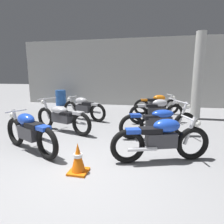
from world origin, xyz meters
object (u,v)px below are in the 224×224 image
at_px(motorcycle_right_row_2, 157,110).
at_px(motorcycle_right_row_3, 157,104).
at_px(motorcycle_right_row_1, 159,121).
at_px(motorcycle_left_row_2, 83,108).
at_px(motorcycle_left_row_0, 29,131).
at_px(support_pillar, 198,77).
at_px(traffic_cone, 78,159).
at_px(motorcycle_right_row_0, 162,139).
at_px(oil_drum, 61,98).
at_px(motorcycle_left_row_1, 62,117).

xyz_separation_m(motorcycle_right_row_2, motorcycle_right_row_3, (0.02, 1.55, 0.00)).
bearing_deg(motorcycle_right_row_1, motorcycle_left_row_2, 150.07).
bearing_deg(motorcycle_left_row_0, motorcycle_left_row_2, 88.76).
height_order(motorcycle_left_row_0, motorcycle_right_row_2, same).
relative_size(support_pillar, traffic_cone, 5.93).
xyz_separation_m(support_pillar, motorcycle_right_row_2, (-1.45, -1.02, -1.14)).
distance_m(motorcycle_left_row_2, traffic_cone, 4.02).
xyz_separation_m(motorcycle_right_row_0, oil_drum, (-5.20, 6.13, -0.03)).
height_order(motorcycle_right_row_0, motorcycle_right_row_2, same).
bearing_deg(traffic_cone, support_pillar, 59.66).
distance_m(oil_drum, traffic_cone, 7.87).
bearing_deg(motorcycle_left_row_0, motorcycle_right_row_2, 48.80).
relative_size(motorcycle_right_row_1, traffic_cone, 3.82).
bearing_deg(motorcycle_right_row_1, motorcycle_right_row_0, -90.16).
height_order(motorcycle_right_row_2, traffic_cone, motorcycle_right_row_2).
bearing_deg(motorcycle_right_row_2, motorcycle_left_row_0, -131.20).
height_order(motorcycle_left_row_2, motorcycle_right_row_3, same).
relative_size(motorcycle_left_row_1, motorcycle_right_row_3, 1.08).
bearing_deg(motorcycle_right_row_1, support_pillar, 61.43).
relative_size(support_pillar, motorcycle_left_row_1, 1.54).
relative_size(motorcycle_right_row_3, traffic_cone, 3.57).
distance_m(motorcycle_left_row_2, motorcycle_right_row_0, 4.07).
bearing_deg(motorcycle_left_row_1, oil_drum, 117.21).
xyz_separation_m(motorcycle_left_row_0, traffic_cone, (1.38, -0.66, -0.20)).
distance_m(motorcycle_right_row_1, motorcycle_right_row_2, 1.59).
height_order(motorcycle_right_row_3, traffic_cone, motorcycle_right_row_3).
distance_m(motorcycle_left_row_0, motorcycle_right_row_2, 4.20).
relative_size(motorcycle_right_row_2, oil_drum, 2.23).
distance_m(motorcycle_right_row_0, motorcycle_right_row_1, 1.46).
bearing_deg(motorcycle_right_row_2, motorcycle_left_row_1, -149.58).
relative_size(motorcycle_right_row_0, traffic_cone, 3.52).
height_order(support_pillar, motorcycle_right_row_2, support_pillar).
xyz_separation_m(motorcycle_left_row_2, motorcycle_right_row_0, (2.72, -3.03, 0.00)).
xyz_separation_m(motorcycle_left_row_0, motorcycle_right_row_1, (2.79, 1.57, -0.01)).
bearing_deg(motorcycle_right_row_3, motorcycle_left_row_2, -149.99).
height_order(motorcycle_right_row_0, motorcycle_right_row_3, same).
height_order(motorcycle_left_row_2, oil_drum, motorcycle_left_row_2).
bearing_deg(oil_drum, motorcycle_right_row_0, -49.65).
bearing_deg(oil_drum, support_pillar, -17.24).
distance_m(motorcycle_left_row_1, traffic_cone, 2.60).
distance_m(support_pillar, motorcycle_left_row_1, 5.10).
bearing_deg(motorcycle_left_row_1, motorcycle_right_row_3, 48.65).
bearing_deg(motorcycle_left_row_1, motorcycle_left_row_2, 87.46).
relative_size(motorcycle_left_row_0, motorcycle_right_row_1, 0.88).
xyz_separation_m(support_pillar, oil_drum, (-6.63, 2.06, -1.18)).
xyz_separation_m(motorcycle_right_row_0, traffic_cone, (-1.40, -0.76, -0.20)).
bearing_deg(motorcycle_left_row_1, motorcycle_right_row_1, 0.68).
distance_m(motorcycle_left_row_0, motorcycle_right_row_3, 5.47).
relative_size(motorcycle_right_row_1, motorcycle_right_row_3, 1.07).
xyz_separation_m(motorcycle_left_row_1, motorcycle_right_row_3, (2.79, 3.17, 0.01)).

